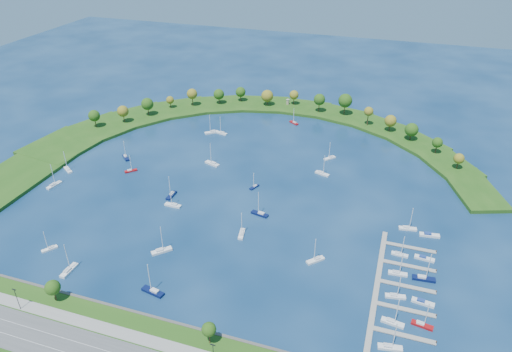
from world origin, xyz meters
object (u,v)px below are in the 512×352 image
(moored_boat_15, at_px, (294,122))
(docked_boat_2, at_px, (393,322))
(moored_boat_13, at_px, (68,169))
(docked_boat_5, at_px, (423,302))
(moored_boat_3, at_px, (131,170))
(docked_boat_7, at_px, (424,278))
(moored_boat_10, at_px, (330,158))
(moored_boat_14, at_px, (316,260))
(docked_boat_4, at_px, (395,296))
(docked_boat_3, at_px, (422,324))
(moored_boat_19, at_px, (254,186))
(moored_boat_5, at_px, (49,248))
(harbor_tower, at_px, (288,102))
(docked_boat_8, at_px, (400,254))
(moored_boat_11, at_px, (54,185))
(docked_boat_10, at_px, (408,228))
(docked_boat_0, at_px, (390,347))
(moored_boat_0, at_px, (242,233))
(moored_boat_12, at_px, (171,195))
(dock_system, at_px, (395,295))
(moored_boat_4, at_px, (173,205))
(moored_boat_6, at_px, (212,163))
(moored_boat_1, at_px, (161,250))
(docked_boat_6, at_px, (398,273))
(moored_boat_17, at_px, (69,270))
(docked_boat_11, at_px, (429,235))
(moored_boat_2, at_px, (322,173))
(moored_boat_18, at_px, (222,133))
(moored_boat_8, at_px, (126,157))
(moored_boat_9, at_px, (153,291))
(moored_boat_16, at_px, (260,213))
(docked_boat_9, at_px, (424,258))

(moored_boat_15, relative_size, docked_boat_2, 0.89)
(moored_boat_13, relative_size, docked_boat_5, 1.39)
(moored_boat_3, distance_m, docked_boat_7, 169.21)
(moored_boat_10, relative_size, moored_boat_14, 0.92)
(docked_boat_4, bearing_deg, docked_boat_3, -58.68)
(moored_boat_19, bearing_deg, moored_boat_5, -18.72)
(moored_boat_13, bearing_deg, moored_boat_19, -137.81)
(harbor_tower, bearing_deg, docked_boat_8, -58.86)
(moored_boat_11, height_order, docked_boat_10, moored_boat_11)
(moored_boat_10, relative_size, docked_boat_0, 0.91)
(moored_boat_0, relative_size, moored_boat_13, 0.97)
(moored_boat_12, bearing_deg, dock_system, 72.83)
(moored_boat_5, xyz_separation_m, docked_boat_7, (160.93, 32.80, 0.10))
(moored_boat_4, xyz_separation_m, moored_boat_6, (1.88, 47.42, 0.04))
(docked_boat_4, xyz_separation_m, docked_boat_10, (2.39, 48.02, 0.02))
(docked_boat_8, bearing_deg, moored_boat_14, -151.25)
(moored_boat_1, height_order, docked_boat_6, moored_boat_1)
(docked_boat_2, height_order, docked_boat_7, docked_boat_7)
(moored_boat_17, relative_size, docked_boat_5, 1.55)
(moored_boat_11, bearing_deg, docked_boat_11, -73.50)
(moored_boat_2, xyz_separation_m, docked_boat_7, (57.48, -72.94, 0.04))
(dock_system, distance_m, docked_boat_6, 13.10)
(moored_boat_17, xyz_separation_m, docked_boat_8, (132.81, 55.30, -0.09))
(moored_boat_18, bearing_deg, moored_boat_15, -128.11)
(moored_boat_5, xyz_separation_m, moored_boat_8, (-14.76, 87.31, 0.05))
(moored_boat_9, distance_m, moored_boat_10, 143.12)
(moored_boat_0, distance_m, moored_boat_4, 43.42)
(moored_boat_8, relative_size, docked_boat_3, 1.03)
(moored_boat_12, bearing_deg, moored_boat_1, 22.30)
(dock_system, bearing_deg, moored_boat_16, 152.06)
(docked_boat_5, distance_m, docked_boat_9, 27.70)
(docked_boat_3, bearing_deg, moored_boat_11, 177.92)
(moored_boat_0, xyz_separation_m, moored_boat_4, (-41.85, 11.59, 0.03))
(moored_boat_15, relative_size, docked_boat_0, 0.88)
(dock_system, bearing_deg, docked_boat_3, -50.18)
(moored_boat_2, bearing_deg, docked_boat_4, -42.99)
(docked_boat_10, bearing_deg, docked_boat_8, -105.67)
(moored_boat_14, bearing_deg, moored_boat_17, -23.74)
(docked_boat_8, xyz_separation_m, docked_boat_9, (10.44, 0.61, -0.23))
(moored_boat_4, xyz_separation_m, docked_boat_7, (124.06, -16.40, 0.03))
(moored_boat_8, bearing_deg, moored_boat_16, 24.92)
(moored_boat_10, distance_m, docked_boat_4, 116.92)
(moored_boat_8, distance_m, moored_boat_16, 101.59)
(moored_boat_0, bearing_deg, docked_boat_4, -114.82)
(dock_system, distance_m, docked_boat_11, 46.68)
(docked_boat_10, relative_size, docked_boat_11, 1.31)
(moored_boat_3, distance_m, moored_boat_8, 17.64)
(moored_boat_6, xyz_separation_m, docked_boat_5, (122.16, -77.91, -0.32))
(moored_boat_17, xyz_separation_m, docked_boat_11, (145.14, 74.06, -0.28))
(moored_boat_5, relative_size, moored_boat_9, 0.71)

